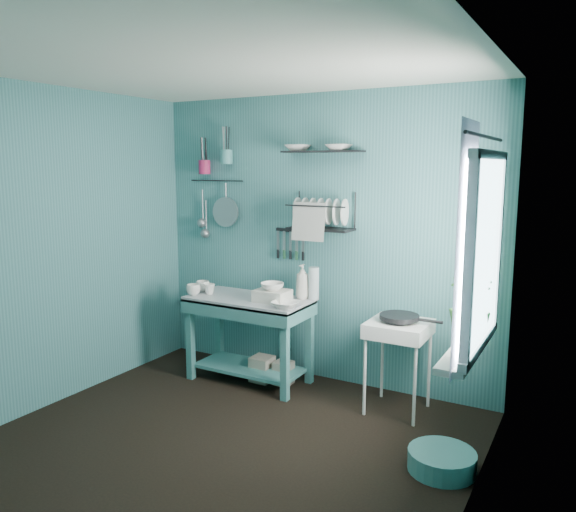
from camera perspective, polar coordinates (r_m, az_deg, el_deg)
The scene contains 36 objects.
floor at distance 4.05m, azimuth -6.87°, elevation -18.70°, with size 3.20×3.20×0.00m, color black.
ceiling at distance 3.64m, azimuth -7.67°, elevation 18.75°, with size 3.20×3.20×0.00m, color silver.
wall_back at distance 4.91m, azimuth 3.20°, elevation 1.68°, with size 3.20×3.20×0.00m, color #387173.
wall_front at distance 2.62m, azimuth -27.21°, elevation -6.01°, with size 3.20×3.20×0.00m, color #387173.
wall_left at distance 4.76m, azimuth -22.93°, elevation 0.72°, with size 3.00×3.00×0.00m, color #387173.
wall_right at distance 3.00m, azimuth 18.25°, elevation -3.65°, with size 3.00×3.00×0.00m, color #387173.
work_counter at distance 5.00m, azimuth -3.95°, elevation -8.46°, with size 1.07×0.53×0.76m, color #377472.
mug_left at distance 5.04m, azimuth -9.59°, elevation -3.40°, with size 0.12×0.12×0.10m, color white.
mug_mid at distance 5.05m, azimuth -8.00°, elevation -3.34°, with size 0.10×0.10×0.09m, color white.
mug_right at distance 5.17m, azimuth -8.65°, elevation -3.05°, with size 0.12×0.12×0.10m, color white.
wash_tub at distance 4.74m, azimuth -1.61°, elevation -4.05°, with size 0.28×0.22×0.10m, color beige.
tub_bowl at distance 4.72m, azimuth -1.61°, elevation -3.10°, with size 0.20×0.20×0.06m, color white.
soap_bottle at distance 4.82m, azimuth 1.47°, elevation -2.61°, with size 0.12×0.12×0.30m, color beige.
water_bottle at distance 4.80m, azimuth 2.63°, elevation -2.79°, with size 0.09×0.09×0.28m, color silver.
counter_bowl at distance 4.54m, azimuth -0.28°, elevation -4.96°, with size 0.22×0.22×0.05m, color white.
hotplate_stand at distance 4.49m, azimuth 11.08°, elevation -10.96°, with size 0.45×0.45×0.72m, color silver.
frying_pan at distance 4.37m, azimuth 11.24°, elevation -6.09°, with size 0.30×0.30×0.04m, color black.
knife_strip at distance 5.00m, azimuth 0.30°, elevation 2.62°, with size 0.32×0.02×0.03m, color black.
dish_rack at distance 4.74m, azimuth 3.35°, elevation 4.57°, with size 0.55×0.24×0.32m, color black.
upper_shelf at distance 4.75m, azimuth 3.55°, elevation 10.55°, with size 0.70×0.18×0.01m, color black.
shelf_bowl_left at distance 4.86m, azimuth 1.01°, elevation 10.67°, with size 0.21×0.21×0.05m, color white.
shelf_bowl_right at distance 4.69m, azimuth 5.17°, elevation 11.21°, with size 0.20×0.20×0.05m, color white.
utensil_cup_magenta at distance 5.43m, azimuth -8.48°, elevation 8.92°, with size 0.11×0.11×0.13m, color #AE2050.
utensil_cup_teal at distance 5.27m, azimuth -6.26°, elevation 9.98°, with size 0.11×0.11×0.13m, color teal.
colander at distance 5.34m, azimuth -6.37°, elevation 4.47°, with size 0.28×0.28×0.03m, color gray.
ladle_outer at distance 5.51m, azimuth -8.67°, elevation 5.12°, with size 0.01×0.01×0.30m, color gray.
ladle_inner at distance 5.50m, azimuth -8.33°, elevation 4.06°, with size 0.01×0.01×0.30m, color gray.
hook_rail at distance 5.41m, azimuth -7.26°, elevation 7.60°, with size 0.01×0.01×0.60m, color black.
window_glass at distance 3.41m, azimuth 19.60°, elevation 0.36°, with size 1.10×1.10×0.00m, color white.
windowsill at distance 3.56m, azimuth 17.72°, elevation -8.97°, with size 0.16×0.95×0.04m, color silver.
curtain at distance 3.12m, azimuth 17.53°, elevation 0.63°, with size 1.35×1.35×0.00m, color silver.
curtain_rod at distance 3.38m, azimuth 19.44°, elevation 11.37°, with size 0.02×0.02×1.05m, color black.
potted_plant at distance 3.63m, azimuth 17.98°, elevation -4.68°, with size 0.25×0.25×0.44m, color #2B6628.
storage_tin_large at distance 5.07m, azimuth -2.64°, elevation -11.37°, with size 0.18×0.18×0.22m, color gray.
storage_tin_small at distance 5.01m, azimuth -0.47°, elevation -11.78°, with size 0.15×0.15×0.20m, color gray.
floor_basin at distance 3.85m, azimuth 15.36°, elevation -19.44°, with size 0.42×0.42×0.13m, color teal.
Camera 1 is at (2.14, -2.88, 1.89)m, focal length 35.00 mm.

